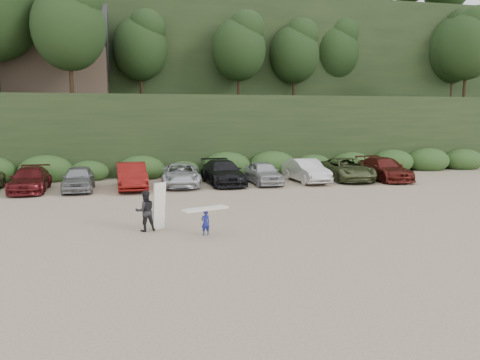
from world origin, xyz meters
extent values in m
plane|color=tan|center=(0.00, 0.00, 0.00)|extent=(120.00, 120.00, 0.00)
cube|color=black|center=(0.00, 22.00, 3.00)|extent=(80.00, 14.00, 6.00)
cube|color=black|center=(0.00, 40.00, 8.00)|extent=(90.00, 30.00, 16.00)
ellipsoid|color=black|center=(0.00, 22.00, 11.00)|extent=(66.00, 12.00, 10.00)
cube|color=#2B491E|center=(-0.55, 14.50, 0.60)|extent=(46.20, 2.00, 1.20)
cube|color=brown|center=(-12.00, 24.00, 8.00)|extent=(8.00, 6.00, 4.00)
imported|color=#571417|center=(-12.10, 10.10, 0.71)|extent=(2.15, 4.97, 1.43)
imported|color=gray|center=(-9.34, 9.76, 0.74)|extent=(1.85, 4.41, 1.49)
imported|color=maroon|center=(-6.24, 9.67, 0.81)|extent=(1.92, 4.96, 1.61)
imported|color=#BBBEC2|center=(-3.18, 10.24, 0.72)|extent=(2.79, 5.33, 1.43)
imported|color=black|center=(-0.41, 10.36, 0.78)|extent=(2.48, 5.49, 1.56)
imported|color=#A9AAAE|center=(2.20, 9.89, 0.75)|extent=(1.88, 4.44, 1.50)
imported|color=silver|center=(5.25, 10.08, 0.78)|extent=(1.98, 4.85, 1.57)
imported|color=#4A5430|center=(8.35, 10.29, 0.77)|extent=(2.88, 5.66, 1.53)
imported|color=#541713|center=(10.94, 9.81, 0.78)|extent=(2.22, 5.37, 1.55)
imported|color=navy|center=(-3.57, -2.34, 0.48)|extent=(0.39, 0.30, 0.96)
cube|color=white|center=(-3.57, -2.34, 1.02)|extent=(1.82, 1.05, 0.07)
imported|color=black|center=(-5.75, -1.18, 0.80)|extent=(0.89, 0.76, 1.60)
cube|color=white|center=(-5.21, -1.06, 0.95)|extent=(0.59, 0.51, 1.89)
camera|label=1|loc=(-6.21, -19.42, 4.51)|focal=35.00mm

